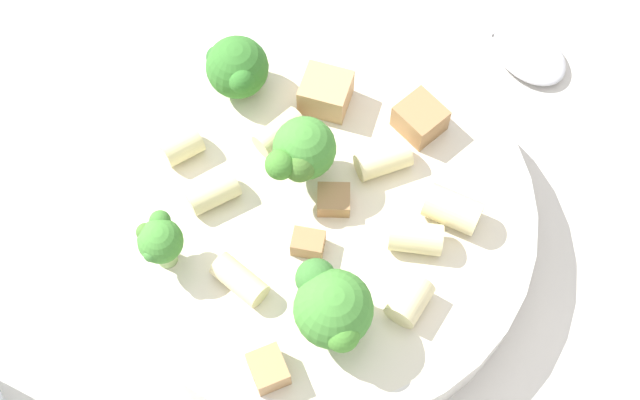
{
  "coord_description": "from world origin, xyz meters",
  "views": [
    {
      "loc": [
        -0.18,
        0.07,
        0.45
      ],
      "look_at": [
        0.0,
        0.0,
        0.04
      ],
      "focal_mm": 50.0,
      "sensor_mm": 36.0,
      "label": 1
    }
  ],
  "objects_px": {
    "rigatoni_5": "(240,280)",
    "spoon": "(505,33)",
    "broccoli_floret_2": "(332,307)",
    "rigatoni_4": "(279,132)",
    "rigatoni_2": "(410,300)",
    "rigatoni_6": "(213,192)",
    "rigatoni_0": "(416,237)",
    "rigatoni_7": "(453,209)",
    "chicken_chunk_0": "(268,369)",
    "chicken_chunk_4": "(326,92)",
    "broccoli_floret_3": "(237,68)",
    "pasta_bowl": "(320,219)",
    "chicken_chunk_1": "(420,118)",
    "rigatoni_3": "(383,160)",
    "broccoli_floret_1": "(295,154)",
    "rigatoni_1": "(181,145)",
    "chicken_chunk_3": "(308,243)",
    "chicken_chunk_2": "(334,200)",
    "broccoli_floret_0": "(160,240)"
  },
  "relations": [
    {
      "from": "rigatoni_6",
      "to": "spoon",
      "type": "relative_size",
      "value": 0.17
    },
    {
      "from": "chicken_chunk_2",
      "to": "spoon",
      "type": "distance_m",
      "value": 0.17
    },
    {
      "from": "broccoli_floret_0",
      "to": "chicken_chunk_2",
      "type": "height_order",
      "value": "broccoli_floret_0"
    },
    {
      "from": "broccoli_floret_2",
      "to": "rigatoni_4",
      "type": "height_order",
      "value": "broccoli_floret_2"
    },
    {
      "from": "pasta_bowl",
      "to": "rigatoni_5",
      "type": "distance_m",
      "value": 0.06
    },
    {
      "from": "rigatoni_1",
      "to": "chicken_chunk_4",
      "type": "relative_size",
      "value": 0.8
    },
    {
      "from": "rigatoni_7",
      "to": "chicken_chunk_4",
      "type": "bearing_deg",
      "value": 22.56
    },
    {
      "from": "broccoli_floret_3",
      "to": "pasta_bowl",
      "type": "bearing_deg",
      "value": -169.15
    },
    {
      "from": "chicken_chunk_0",
      "to": "chicken_chunk_3",
      "type": "relative_size",
      "value": 1.12
    },
    {
      "from": "rigatoni_7",
      "to": "chicken_chunk_0",
      "type": "xyz_separation_m",
      "value": [
        -0.05,
        0.11,
        -0.0
      ]
    },
    {
      "from": "pasta_bowl",
      "to": "chicken_chunk_3",
      "type": "relative_size",
      "value": 13.99
    },
    {
      "from": "rigatoni_5",
      "to": "chicken_chunk_2",
      "type": "relative_size",
      "value": 1.69
    },
    {
      "from": "broccoli_floret_2",
      "to": "rigatoni_6",
      "type": "xyz_separation_m",
      "value": [
        0.08,
        0.03,
        -0.02
      ]
    },
    {
      "from": "chicken_chunk_1",
      "to": "spoon",
      "type": "distance_m",
      "value": 0.11
    },
    {
      "from": "rigatoni_3",
      "to": "rigatoni_5",
      "type": "bearing_deg",
      "value": 112.16
    },
    {
      "from": "rigatoni_0",
      "to": "chicken_chunk_0",
      "type": "relative_size",
      "value": 1.46
    },
    {
      "from": "rigatoni_1",
      "to": "chicken_chunk_3",
      "type": "distance_m",
      "value": 0.09
    },
    {
      "from": "broccoli_floret_0",
      "to": "chicken_chunk_4",
      "type": "relative_size",
      "value": 1.35
    },
    {
      "from": "rigatoni_3",
      "to": "broccoli_floret_3",
      "type": "bearing_deg",
      "value": 37.19
    },
    {
      "from": "rigatoni_1",
      "to": "spoon",
      "type": "height_order",
      "value": "rigatoni_1"
    },
    {
      "from": "rigatoni_0",
      "to": "rigatoni_7",
      "type": "xyz_separation_m",
      "value": [
        0.01,
        -0.02,
        0.0
      ]
    },
    {
      "from": "rigatoni_0",
      "to": "chicken_chunk_2",
      "type": "distance_m",
      "value": 0.05
    },
    {
      "from": "broccoli_floret_1",
      "to": "chicken_chunk_0",
      "type": "bearing_deg",
      "value": 153.5
    },
    {
      "from": "broccoli_floret_1",
      "to": "chicken_chunk_4",
      "type": "relative_size",
      "value": 1.65
    },
    {
      "from": "broccoli_floret_0",
      "to": "pasta_bowl",
      "type": "bearing_deg",
      "value": -90.94
    },
    {
      "from": "rigatoni_0",
      "to": "rigatoni_2",
      "type": "distance_m",
      "value": 0.03
    },
    {
      "from": "rigatoni_3",
      "to": "chicken_chunk_2",
      "type": "height_order",
      "value": "rigatoni_3"
    },
    {
      "from": "pasta_bowl",
      "to": "rigatoni_7",
      "type": "bearing_deg",
      "value": -114.27
    },
    {
      "from": "rigatoni_2",
      "to": "chicken_chunk_1",
      "type": "height_order",
      "value": "same"
    },
    {
      "from": "rigatoni_6",
      "to": "chicken_chunk_3",
      "type": "distance_m",
      "value": 0.06
    },
    {
      "from": "rigatoni_6",
      "to": "chicken_chunk_1",
      "type": "bearing_deg",
      "value": -88.42
    },
    {
      "from": "rigatoni_2",
      "to": "rigatoni_4",
      "type": "height_order",
      "value": "rigatoni_2"
    },
    {
      "from": "rigatoni_0",
      "to": "rigatoni_5",
      "type": "relative_size",
      "value": 0.94
    },
    {
      "from": "rigatoni_1",
      "to": "chicken_chunk_4",
      "type": "bearing_deg",
      "value": -87.68
    },
    {
      "from": "chicken_chunk_0",
      "to": "chicken_chunk_4",
      "type": "height_order",
      "value": "chicken_chunk_4"
    },
    {
      "from": "rigatoni_3",
      "to": "broccoli_floret_1",
      "type": "bearing_deg",
      "value": 78.06
    },
    {
      "from": "rigatoni_1",
      "to": "spoon",
      "type": "xyz_separation_m",
      "value": [
        0.03,
        -0.21,
        -0.04
      ]
    },
    {
      "from": "rigatoni_5",
      "to": "spoon",
      "type": "bearing_deg",
      "value": -61.49
    },
    {
      "from": "rigatoni_3",
      "to": "chicken_chunk_0",
      "type": "xyz_separation_m",
      "value": [
        -0.08,
        0.09,
        -0.0
      ]
    },
    {
      "from": "rigatoni_5",
      "to": "rigatoni_6",
      "type": "height_order",
      "value": "rigatoni_6"
    },
    {
      "from": "rigatoni_6",
      "to": "rigatoni_2",
      "type": "bearing_deg",
      "value": -140.98
    },
    {
      "from": "rigatoni_2",
      "to": "rigatoni_4",
      "type": "bearing_deg",
      "value": 14.36
    },
    {
      "from": "rigatoni_3",
      "to": "chicken_chunk_1",
      "type": "distance_m",
      "value": 0.03
    },
    {
      "from": "chicken_chunk_0",
      "to": "chicken_chunk_1",
      "type": "relative_size",
      "value": 0.78
    },
    {
      "from": "rigatoni_2",
      "to": "rigatoni_3",
      "type": "distance_m",
      "value": 0.08
    },
    {
      "from": "rigatoni_4",
      "to": "chicken_chunk_3",
      "type": "xyz_separation_m",
      "value": [
        -0.06,
        0.01,
        -0.0
      ]
    },
    {
      "from": "broccoli_floret_3",
      "to": "chicken_chunk_0",
      "type": "height_order",
      "value": "broccoli_floret_3"
    },
    {
      "from": "broccoli_floret_2",
      "to": "rigatoni_4",
      "type": "relative_size",
      "value": 1.75
    },
    {
      "from": "rigatoni_5",
      "to": "rigatoni_7",
      "type": "height_order",
      "value": "rigatoni_7"
    },
    {
      "from": "broccoli_floret_2",
      "to": "rigatoni_5",
      "type": "bearing_deg",
      "value": 45.43
    }
  ]
}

